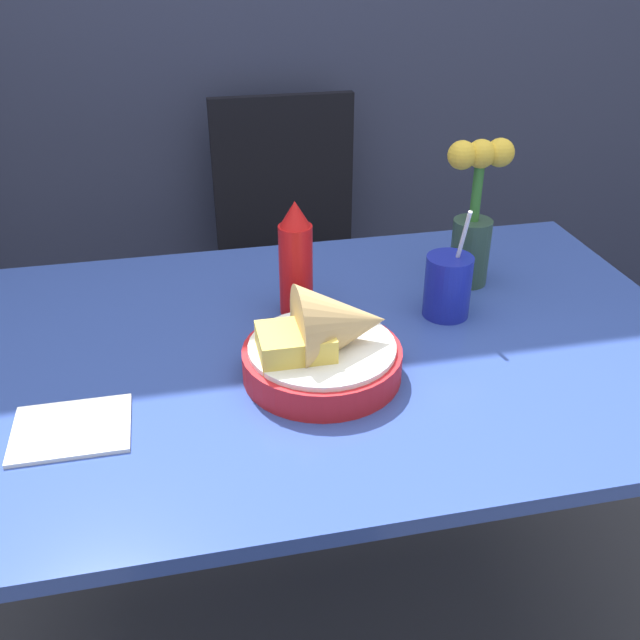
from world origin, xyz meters
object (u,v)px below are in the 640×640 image
object	(u,v)px
food_basket	(328,345)
ketchup_bottle	(296,260)
chair_far_window	(290,238)
flower_vase	(474,216)
drink_cup	(448,288)

from	to	relation	value
food_basket	ketchup_bottle	distance (m)	0.21
chair_far_window	food_basket	xyz separation A→B (m)	(-0.11, -0.98, 0.25)
chair_far_window	flower_vase	size ratio (longest dim) A/B	3.34
drink_cup	flower_vase	xyz separation A→B (m)	(0.09, 0.11, 0.08)
flower_vase	food_basket	bearing A→B (deg)	-142.70
chair_far_window	ketchup_bottle	distance (m)	0.83
chair_far_window	food_basket	world-z (taller)	chair_far_window
food_basket	flower_vase	world-z (taller)	flower_vase
chair_far_window	ketchup_bottle	xyz separation A→B (m)	(-0.12, -0.77, 0.30)
ketchup_bottle	drink_cup	xyz separation A→B (m)	(0.25, -0.07, -0.05)
drink_cup	flower_vase	world-z (taller)	flower_vase
chair_far_window	ketchup_bottle	size ratio (longest dim) A/B	4.47
ketchup_bottle	flower_vase	bearing A→B (deg)	7.43
chair_far_window	drink_cup	distance (m)	0.88
food_basket	chair_far_window	bearing A→B (deg)	83.65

